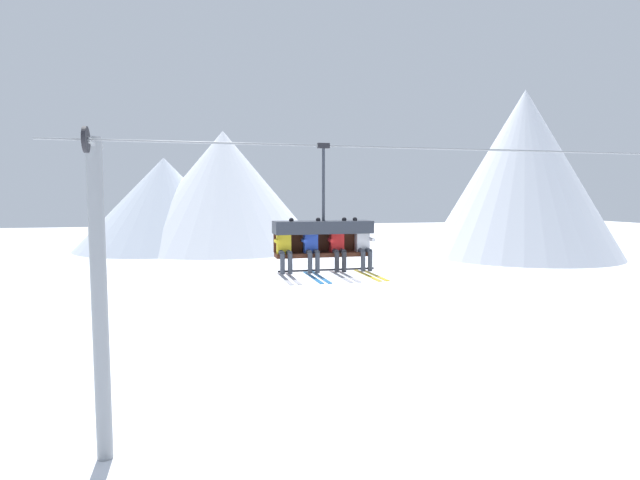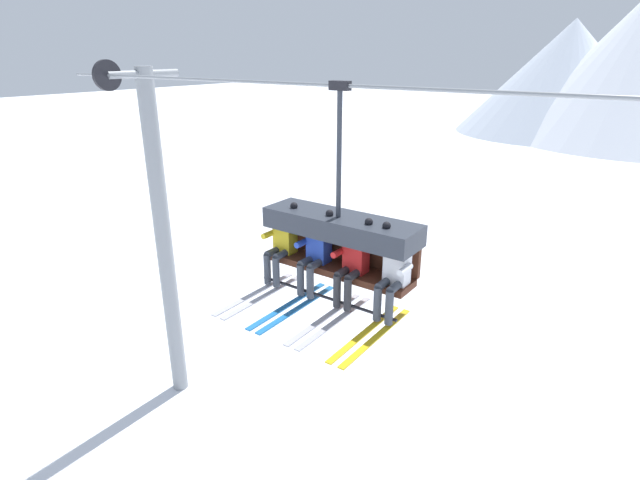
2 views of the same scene
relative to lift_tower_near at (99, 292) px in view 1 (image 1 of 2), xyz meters
The scene contains 11 objects.
ground_plane 7.37m from the lift_tower_near, ahead, with size 200.00×200.00×0.00m, color white.
mountain_peak_west 50.43m from the lift_tower_near, 91.70° to the left, with size 20.68×20.68×10.91m.
mountain_peak_central 49.77m from the lift_tower_near, 83.70° to the left, with size 23.59×23.59×14.14m.
mountain_peak_east 49.28m from the lift_tower_near, 43.53° to the left, with size 19.63×19.63×17.32m.
lift_tower_near is the anchor object (origin of this frame).
lift_cable 8.98m from the lift_tower_near, ahead, with size 18.54×0.05×0.05m.
chairlift_chair 5.38m from the lift_tower_near, ahead, with size 2.36×0.74×2.98m.
skier_yellow 4.43m from the lift_tower_near, 12.38° to the right, with size 0.48×1.70×1.34m.
skier_blue 5.04m from the lift_tower_near, 10.77° to the right, with size 0.48×1.70×1.34m.
skier_red 5.66m from the lift_tower_near, ahead, with size 0.48×1.70×1.34m.
skier_white 6.28m from the lift_tower_near, ahead, with size 0.48×1.70×1.34m.
Camera 1 is at (-3.94, -12.29, 6.20)m, focal length 28.00 mm.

